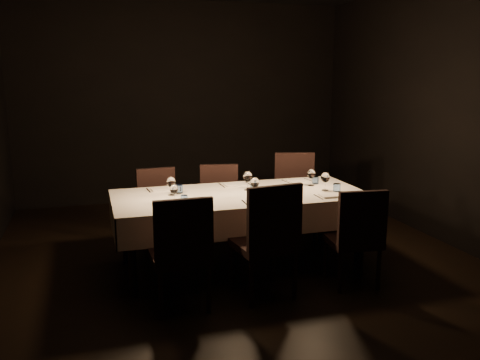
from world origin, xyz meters
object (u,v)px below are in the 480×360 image
object	(u,v)px
chair_near_center	(267,236)
chair_far_center	(220,201)
chair_near_right	(357,233)
chair_far_right	(295,191)
dining_table	(240,201)
chair_near_left	(181,249)
chair_far_left	(158,205)

from	to	relation	value
chair_near_center	chair_far_center	distance (m)	1.55
chair_near_right	chair_far_right	world-z (taller)	chair_far_right
dining_table	chair_near_left	size ratio (longest dim) A/B	2.55
dining_table	chair_far_left	size ratio (longest dim) A/B	2.79
chair_far_right	chair_near_left	bearing A→B (deg)	-121.14
chair_near_left	chair_near_center	bearing A→B (deg)	-179.19
chair_near_right	chair_far_right	distance (m)	1.59
chair_near_left	chair_far_left	world-z (taller)	chair_near_left
chair_near_left	chair_far_center	size ratio (longest dim) A/B	1.08
chair_near_left	chair_far_left	xyz separation A→B (m)	(0.03, 1.62, -0.04)
chair_near_center	chair_near_right	size ratio (longest dim) A/B	1.11
chair_near_left	chair_far_right	size ratio (longest dim) A/B	0.99
chair_far_left	chair_far_center	xyz separation A→B (m)	(0.70, -0.05, 0.01)
chair_near_left	chair_near_center	world-z (taller)	chair_near_center
dining_table	chair_near_center	xyz separation A→B (m)	(0.00, -0.81, -0.12)
dining_table	chair_near_center	size ratio (longest dim) A/B	2.42
chair_far_left	dining_table	bearing A→B (deg)	-50.80
chair_near_center	chair_near_left	bearing A→B (deg)	-5.61
chair_near_left	chair_near_right	world-z (taller)	chair_near_left
chair_near_center	chair_far_right	distance (m)	1.82
dining_table	chair_far_center	xyz separation A→B (m)	(-0.02, 0.73, -0.18)
chair_far_left	chair_far_right	world-z (taller)	chair_far_right
dining_table	chair_near_center	world-z (taller)	chair_near_center
chair_near_left	chair_near_right	bearing A→B (deg)	179.09
dining_table	chair_far_left	xyz separation A→B (m)	(-0.72, 0.78, -0.19)
chair_far_left	chair_far_center	world-z (taller)	chair_far_center
chair_near_left	chair_far_center	distance (m)	1.73
chair_near_left	chair_far_center	world-z (taller)	chair_near_left
chair_far_left	chair_far_right	distance (m)	1.65
chair_near_right	chair_far_center	distance (m)	1.80
chair_near_left	chair_far_center	bearing A→B (deg)	-116.06
chair_far_center	chair_near_center	bearing A→B (deg)	-78.01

